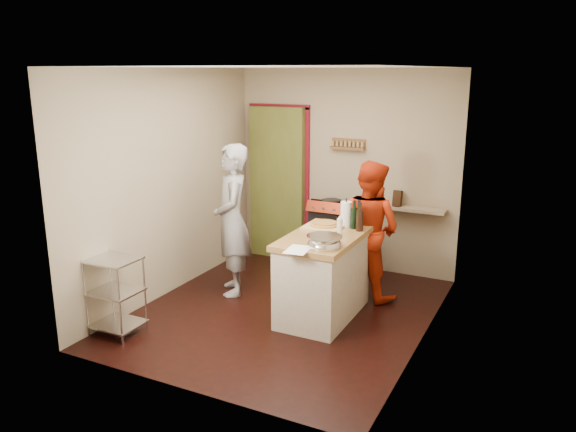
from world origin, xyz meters
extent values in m
plane|color=black|center=(0.00, 0.00, 0.00)|extent=(3.50, 3.50, 0.00)
cube|color=gray|center=(0.00, 1.75, 1.30)|extent=(3.00, 0.04, 2.60)
cube|color=#565B23|center=(-0.95, 1.80, 1.05)|extent=(0.80, 0.40, 2.10)
cube|color=maroon|center=(-1.37, 1.73, 1.05)|extent=(0.06, 0.06, 2.10)
cube|color=maroon|center=(-0.53, 1.73, 1.05)|extent=(0.06, 0.06, 2.10)
cube|color=maroon|center=(-0.95, 1.73, 2.10)|extent=(0.90, 0.06, 0.06)
cube|color=brown|center=(0.05, 1.70, 1.60)|extent=(0.46, 0.09, 0.03)
cube|color=brown|center=(0.05, 1.74, 1.66)|extent=(0.46, 0.02, 0.12)
cube|color=olive|center=(0.05, 1.70, 1.66)|extent=(0.42, 0.04, 0.07)
cube|color=gray|center=(0.95, 1.65, 0.90)|extent=(0.80, 0.18, 0.04)
cube|color=black|center=(0.75, 1.65, 1.02)|extent=(0.10, 0.14, 0.22)
cube|color=gray|center=(-1.50, 0.00, 1.30)|extent=(0.04, 3.50, 2.60)
cube|color=gray|center=(1.50, 0.00, 1.30)|extent=(0.04, 3.50, 2.60)
cube|color=white|center=(0.00, 0.00, 2.61)|extent=(3.00, 3.50, 0.02)
cube|color=black|center=(0.05, 1.43, 0.40)|extent=(0.60, 0.55, 0.80)
cube|color=black|center=(0.05, 1.43, 0.83)|extent=(0.60, 0.55, 0.06)
cube|color=#982E16|center=(0.05, 1.15, 0.92)|extent=(0.60, 0.15, 0.17)
cylinder|color=black|center=(-0.10, 1.56, 0.91)|extent=(0.26, 0.26, 0.05)
cylinder|color=silver|center=(-1.50, -1.38, 0.40)|extent=(0.02, 0.02, 0.80)
cylinder|color=silver|center=(-1.06, -1.38, 0.40)|extent=(0.02, 0.02, 0.80)
cylinder|color=silver|center=(-1.50, -1.02, 0.40)|extent=(0.02, 0.02, 0.80)
cylinder|color=silver|center=(-1.06, -1.02, 0.40)|extent=(0.02, 0.02, 0.80)
cube|color=silver|center=(-1.28, -1.20, 0.10)|extent=(0.48, 0.40, 0.02)
cube|color=silver|center=(-1.28, -1.20, 0.45)|extent=(0.48, 0.40, 0.02)
cube|color=silver|center=(-1.28, -1.20, 0.78)|extent=(0.48, 0.40, 0.02)
cube|color=beige|center=(0.41, 0.10, 0.42)|extent=(0.65, 1.14, 0.85)
cube|color=olive|center=(0.41, 0.10, 0.88)|extent=(0.71, 1.20, 0.06)
cube|color=tan|center=(0.30, 0.37, 0.92)|extent=(0.40, 0.40, 0.02)
cylinder|color=gold|center=(0.30, 0.37, 0.94)|extent=(0.32, 0.32, 0.02)
ellipsoid|color=silver|center=(0.56, -0.26, 0.96)|extent=(0.35, 0.35, 0.11)
cylinder|color=white|center=(0.49, 0.52, 1.04)|extent=(0.12, 0.12, 0.28)
cylinder|color=silver|center=(0.54, 0.20, 0.99)|extent=(0.06, 0.06, 0.17)
cube|color=white|center=(0.38, -0.47, 0.91)|extent=(0.24, 0.32, 0.00)
cylinder|color=black|center=(0.64, 0.51, 1.06)|extent=(0.08, 0.08, 0.31)
cylinder|color=black|center=(0.69, 0.42, 1.06)|extent=(0.08, 0.08, 0.31)
cylinder|color=black|center=(0.59, 0.49, 1.06)|extent=(0.08, 0.08, 0.31)
imported|color=#B6B7BC|center=(-0.81, 0.25, 0.89)|extent=(0.72, 0.77, 1.77)
imported|color=#B2270B|center=(0.65, 0.87, 0.80)|extent=(0.93, 0.82, 1.60)
camera|label=1|loc=(2.56, -5.09, 2.57)|focal=35.00mm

